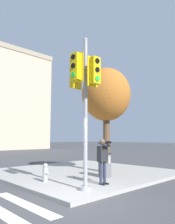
% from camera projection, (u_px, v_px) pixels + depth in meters
% --- Properties ---
extents(ground_plane, '(160.00, 160.00, 0.00)m').
position_uv_depth(ground_plane, '(73.00, 200.00, 6.41)').
color(ground_plane, '#424244').
extents(sidewalk_corner, '(8.00, 8.00, 0.13)m').
position_uv_depth(sidewalk_corner, '(82.00, 172.00, 11.33)').
color(sidewalk_corner, '#9E9B96').
rests_on(sidewalk_corner, ground_plane).
extents(traffic_signal_pole, '(0.88, 1.35, 5.24)m').
position_uv_depth(traffic_signal_pole, '(83.00, 88.00, 7.44)').
color(traffic_signal_pole, '#939399').
rests_on(traffic_signal_pole, sidewalk_corner).
extents(person_photographer, '(0.58, 0.54, 1.66)m').
position_uv_depth(person_photographer, '(103.00, 157.00, 8.16)').
color(person_photographer, black).
rests_on(person_photographer, sidewalk_corner).
extents(street_tree, '(2.53, 2.53, 5.36)m').
position_uv_depth(street_tree, '(106.00, 95.00, 11.39)').
color(street_tree, brown).
rests_on(street_tree, sidewalk_corner).
extents(fire_hydrant, '(0.20, 0.26, 0.71)m').
position_uv_depth(fire_hydrant, '(45.00, 173.00, 8.56)').
color(fire_hydrant, '#99999E').
rests_on(fire_hydrant, sidewalk_corner).
extents(trash_bin, '(0.60, 0.60, 1.03)m').
position_uv_depth(trash_bin, '(105.00, 165.00, 9.64)').
color(trash_bin, '#5B5B60').
rests_on(trash_bin, sidewalk_corner).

